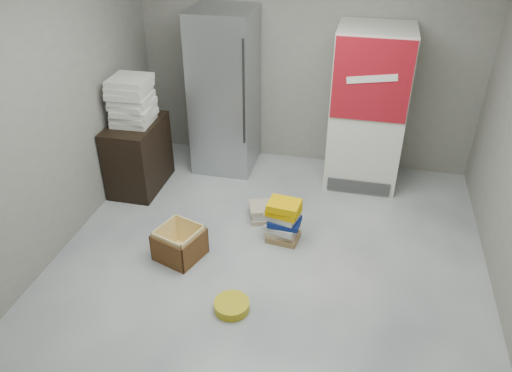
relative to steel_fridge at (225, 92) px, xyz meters
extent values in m
plane|color=beige|center=(0.90, -2.13, -0.95)|extent=(5.00, 5.00, 0.00)
cube|color=gray|center=(0.90, 0.37, 0.45)|extent=(4.00, 0.04, 2.80)
cube|color=gray|center=(-1.10, -2.13, 0.45)|extent=(0.04, 5.00, 2.80)
cube|color=#AFB2B7|center=(0.00, 0.00, 0.00)|extent=(0.70, 0.70, 1.90)
cylinder|color=#333333|center=(0.32, -0.36, 0.15)|extent=(0.02, 0.02, 1.19)
cube|color=silver|center=(1.65, 0.00, -0.05)|extent=(0.80, 0.70, 1.80)
cube|color=maroon|center=(1.65, -0.36, 0.40)|extent=(0.78, 0.02, 0.85)
cube|color=white|center=(1.65, -0.37, 0.43)|extent=(0.50, 0.01, 0.14)
cube|color=#3F3F3F|center=(1.65, -0.36, -0.85)|extent=(0.70, 0.02, 0.15)
cube|color=black|center=(-0.83, -0.73, -0.55)|extent=(0.50, 0.80, 0.80)
cube|color=white|center=(-0.83, -0.72, -0.12)|extent=(0.42, 0.42, 0.06)
cube|color=white|center=(-0.82, -0.72, -0.05)|extent=(0.42, 0.42, 0.06)
cube|color=white|center=(-0.81, -0.73, 0.01)|extent=(0.43, 0.43, 0.06)
cube|color=white|center=(-0.82, -0.73, 0.08)|extent=(0.43, 0.43, 0.06)
cube|color=white|center=(-0.82, -0.72, 0.14)|extent=(0.42, 0.42, 0.06)
cube|color=white|center=(-0.83, -0.74, 0.21)|extent=(0.42, 0.42, 0.06)
cube|color=white|center=(-0.82, -0.74, 0.27)|extent=(0.40, 0.40, 0.06)
cube|color=white|center=(-0.81, -0.73, 0.34)|extent=(0.41, 0.41, 0.06)
cube|color=olive|center=(0.97, -1.38, -0.92)|extent=(0.33, 0.27, 0.06)
cube|color=tan|center=(0.95, -1.36, -0.86)|extent=(0.32, 0.26, 0.06)
cube|color=#BAB8B0|center=(0.95, -1.37, -0.79)|extent=(0.35, 0.30, 0.07)
cube|color=navy|center=(0.98, -1.37, -0.73)|extent=(0.31, 0.25, 0.06)
cube|color=#BAB8B0|center=(0.95, -1.35, -0.67)|extent=(0.35, 0.30, 0.06)
cube|color=#E6AB01|center=(0.97, -1.36, -0.61)|extent=(0.34, 0.29, 0.07)
cube|color=#E6AB01|center=(0.97, -1.38, -0.54)|extent=(0.33, 0.27, 0.07)
cube|color=tan|center=(0.74, -1.06, -0.92)|extent=(0.41, 0.36, 0.05)
cube|color=#BAB8B0|center=(0.75, -1.04, -0.87)|extent=(0.41, 0.36, 0.06)
cube|color=tan|center=(0.73, -1.05, -0.82)|extent=(0.41, 0.36, 0.05)
cube|color=yellow|center=(0.06, -1.85, -0.94)|extent=(0.47, 0.47, 0.01)
cube|color=brown|center=(0.12, -1.67, -0.81)|extent=(0.37, 0.14, 0.28)
cube|color=brown|center=(0.00, -2.03, -0.81)|extent=(0.37, 0.14, 0.28)
cube|color=brown|center=(-0.12, -1.79, -0.81)|extent=(0.14, 0.37, 0.28)
cube|color=brown|center=(0.24, -1.91, -0.81)|extent=(0.14, 0.37, 0.28)
cube|color=yellow|center=(0.12, -1.68, -0.79)|extent=(0.34, 0.13, 0.32)
cube|color=yellow|center=(0.01, -2.01, -0.79)|extent=(0.34, 0.13, 0.32)
cube|color=yellow|center=(-0.10, -1.79, -0.79)|extent=(0.13, 0.34, 0.32)
cube|color=yellow|center=(0.22, -1.90, -0.79)|extent=(0.13, 0.34, 0.32)
cylinder|color=gold|center=(0.72, -2.41, -0.91)|extent=(0.31, 0.31, 0.08)
camera|label=1|loc=(1.60, -5.30, 2.14)|focal=35.00mm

